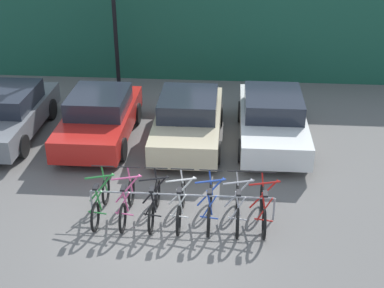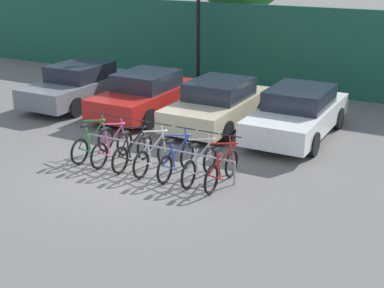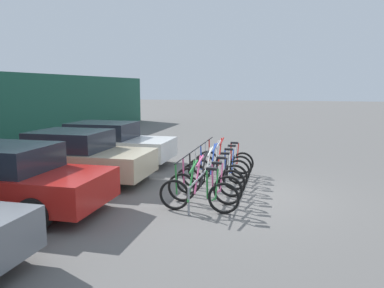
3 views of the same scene
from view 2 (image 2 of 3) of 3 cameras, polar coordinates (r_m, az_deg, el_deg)
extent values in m
plane|color=#605E5B|center=(12.72, -6.94, -3.26)|extent=(120.00, 120.00, 0.00)
cube|color=#19513D|center=(20.48, 8.50, 10.05)|extent=(36.00, 0.16, 3.15)
cylinder|color=gray|center=(12.82, -3.81, -0.32)|extent=(4.11, 0.04, 0.04)
cylinder|color=gray|center=(14.06, -10.91, 0.00)|extent=(0.04, 0.04, 0.55)
cylinder|color=gray|center=(12.02, 4.57, -3.14)|extent=(0.04, 0.04, 0.55)
torus|color=black|center=(13.40, -11.89, -0.81)|extent=(0.06, 0.66, 0.66)
torus|color=black|center=(14.17, -9.19, 0.49)|extent=(0.06, 0.66, 0.66)
cylinder|color=#288438|center=(13.79, -10.18, 1.31)|extent=(0.60, 0.04, 0.76)
cylinder|color=#288438|center=(13.66, -10.39, 2.48)|extent=(0.68, 0.04, 0.16)
cylinder|color=#288438|center=(13.57, -11.04, 0.67)|extent=(0.14, 0.04, 0.63)
cylinder|color=#288438|center=(13.41, -11.58, 0.52)|extent=(0.32, 0.03, 0.58)
cylinder|color=#288438|center=(13.55, -11.35, -0.65)|extent=(0.40, 0.03, 0.08)
cylinder|color=#288438|center=(14.03, -9.37, 1.77)|extent=(0.12, 0.04, 0.69)
cylinder|color=black|center=(13.89, -9.56, 3.16)|extent=(0.52, 0.03, 0.03)
cube|color=black|center=(13.39, -11.38, 1.93)|extent=(0.10, 0.22, 0.05)
torus|color=black|center=(13.04, -9.87, -1.25)|extent=(0.06, 0.66, 0.66)
torus|color=black|center=(13.83, -7.22, 0.11)|extent=(0.06, 0.66, 0.66)
cylinder|color=#E55993|center=(13.44, -8.18, 0.93)|extent=(0.60, 0.04, 0.76)
cylinder|color=#E55993|center=(13.31, -8.37, 2.13)|extent=(0.68, 0.04, 0.16)
cylinder|color=#E55993|center=(13.21, -9.02, 0.27)|extent=(0.14, 0.04, 0.63)
cylinder|color=#E55993|center=(13.05, -9.55, 0.12)|extent=(0.32, 0.03, 0.58)
cylinder|color=#E55993|center=(13.20, -9.34, -1.08)|extent=(0.40, 0.03, 0.08)
cylinder|color=#E55993|center=(13.68, -7.38, 1.42)|extent=(0.12, 0.04, 0.69)
cylinder|color=black|center=(13.54, -7.55, 2.84)|extent=(0.52, 0.03, 0.03)
cube|color=black|center=(13.03, -9.34, 1.56)|extent=(0.10, 0.22, 0.05)
torus|color=black|center=(12.69, -7.69, -1.73)|extent=(0.06, 0.66, 0.66)
torus|color=black|center=(13.50, -5.09, -0.30)|extent=(0.06, 0.66, 0.66)
cylinder|color=black|center=(13.10, -6.02, 0.53)|extent=(0.60, 0.04, 0.76)
cylinder|color=black|center=(12.97, -6.19, 1.75)|extent=(0.68, 0.04, 0.16)
cylinder|color=black|center=(12.87, -6.84, -0.16)|extent=(0.14, 0.04, 0.63)
cylinder|color=black|center=(12.70, -7.36, -0.32)|extent=(0.32, 0.03, 0.58)
cylinder|color=black|center=(12.85, -7.17, -1.55)|extent=(0.40, 0.03, 0.08)
cylinder|color=black|center=(13.35, -5.24, 1.03)|extent=(0.12, 0.04, 0.69)
cylinder|color=black|center=(13.21, -5.39, 2.48)|extent=(0.52, 0.03, 0.03)
cube|color=black|center=(12.68, -7.14, 1.16)|extent=(0.10, 0.22, 0.05)
torus|color=black|center=(12.37, -5.47, -2.21)|extent=(0.06, 0.66, 0.66)
torus|color=black|center=(13.20, -2.95, -0.72)|extent=(0.06, 0.66, 0.66)
cylinder|color=silver|center=(12.80, -3.82, 0.12)|extent=(0.60, 0.04, 0.76)
cylinder|color=silver|center=(12.65, -3.98, 1.37)|extent=(0.68, 0.04, 0.16)
cylinder|color=silver|center=(12.55, -4.63, -0.59)|extent=(0.14, 0.04, 0.63)
cylinder|color=silver|center=(12.39, -5.13, -0.77)|extent=(0.32, 0.03, 0.58)
cylinder|color=silver|center=(12.54, -4.96, -2.02)|extent=(0.40, 0.03, 0.08)
cylinder|color=silver|center=(13.05, -3.07, 0.64)|extent=(0.12, 0.04, 0.69)
cylinder|color=black|center=(12.90, -3.20, 2.12)|extent=(0.52, 0.03, 0.03)
cube|color=black|center=(12.36, -4.90, 0.75)|extent=(0.10, 0.22, 0.05)
torus|color=black|center=(12.05, -2.92, -2.76)|extent=(0.06, 0.66, 0.66)
torus|color=black|center=(12.90, -0.51, -1.20)|extent=(0.06, 0.66, 0.66)
cylinder|color=#284CB7|center=(12.48, -1.33, -0.35)|extent=(0.60, 0.04, 0.76)
cylinder|color=#284CB7|center=(12.34, -1.46, 0.93)|extent=(0.68, 0.04, 0.16)
cylinder|color=#284CB7|center=(12.23, -2.10, -1.09)|extent=(0.14, 0.04, 0.63)
cylinder|color=#284CB7|center=(12.06, -2.58, -1.28)|extent=(0.32, 0.03, 0.58)
cylinder|color=#284CB7|center=(12.22, -2.43, -2.55)|extent=(0.40, 0.03, 0.08)
cylinder|color=#284CB7|center=(12.74, -0.60, 0.19)|extent=(0.12, 0.04, 0.69)
cylinder|color=black|center=(12.59, -0.70, 1.70)|extent=(0.52, 0.03, 0.03)
cube|color=black|center=(12.04, -2.34, 0.28)|extent=(0.10, 0.22, 0.05)
torus|color=black|center=(11.77, -0.38, -3.30)|extent=(0.06, 0.66, 0.66)
torus|color=black|center=(12.63, 1.92, -1.66)|extent=(0.06, 0.66, 0.66)
cylinder|color=#B7B7BC|center=(12.21, 1.16, -0.82)|extent=(0.60, 0.04, 0.76)
cylinder|color=#B7B7BC|center=(12.06, 1.06, 0.48)|extent=(0.68, 0.04, 0.16)
cylinder|color=#B7B7BC|center=(11.95, 0.42, -1.58)|extent=(0.14, 0.04, 0.63)
cylinder|color=#B7B7BC|center=(11.78, -0.04, -1.78)|extent=(0.32, 0.03, 0.58)
cylinder|color=#B7B7BC|center=(11.94, 0.09, -3.08)|extent=(0.40, 0.03, 0.08)
cylinder|color=#B7B7BC|center=(12.47, 1.85, -0.25)|extent=(0.12, 0.04, 0.69)
cylinder|color=black|center=(12.32, 1.78, 1.29)|extent=(0.52, 0.03, 0.03)
cube|color=black|center=(11.76, 0.21, -0.18)|extent=(0.10, 0.22, 0.05)
torus|color=black|center=(11.53, 2.07, -3.82)|extent=(0.06, 0.66, 0.66)
torus|color=black|center=(12.41, 4.23, -2.11)|extent=(0.06, 0.66, 0.66)
cylinder|color=red|center=(11.98, 3.54, -1.26)|extent=(0.60, 0.04, 0.76)
cylinder|color=red|center=(11.83, 3.46, 0.06)|extent=(0.68, 0.04, 0.16)
cylinder|color=red|center=(11.72, 2.84, -2.05)|extent=(0.14, 0.04, 0.63)
cylinder|color=red|center=(11.54, 2.41, -2.26)|extent=(0.32, 0.03, 0.58)
cylinder|color=red|center=(11.71, 2.50, -3.58)|extent=(0.40, 0.03, 0.08)
cylinder|color=red|center=(12.25, 4.19, -0.67)|extent=(0.12, 0.04, 0.69)
cylinder|color=black|center=(12.09, 4.15, 0.89)|extent=(0.52, 0.03, 0.03)
cube|color=black|center=(11.52, 2.67, -0.63)|extent=(0.10, 0.22, 0.05)
cube|color=slate|center=(18.78, -11.91, 5.84)|extent=(1.80, 4.32, 0.62)
cube|color=#1E232D|center=(18.74, -11.82, 7.60)|extent=(1.58, 1.99, 0.52)
cylinder|color=black|center=(20.30, -11.46, 6.18)|extent=(0.20, 0.64, 0.64)
cylinder|color=black|center=(19.28, -7.51, 5.69)|extent=(0.20, 0.64, 0.64)
cylinder|color=black|center=(18.51, -16.37, 4.47)|extent=(0.20, 0.64, 0.64)
cylinder|color=black|center=(17.38, -12.31, 3.86)|extent=(0.20, 0.64, 0.64)
cube|color=red|center=(17.15, -4.98, 4.88)|extent=(1.80, 4.10, 0.62)
cube|color=#1E232D|center=(17.10, -4.85, 6.81)|extent=(1.58, 1.89, 0.52)
cylinder|color=black|center=(18.63, -5.17, 5.29)|extent=(0.20, 0.64, 0.64)
cylinder|color=black|center=(17.77, -0.54, 4.66)|extent=(0.20, 0.64, 0.64)
cylinder|color=black|center=(16.77, -9.64, 3.46)|extent=(0.20, 0.64, 0.64)
cylinder|color=black|center=(15.81, -4.71, 2.68)|extent=(0.20, 0.64, 0.64)
cube|color=#C1B28E|center=(15.97, 2.76, 3.81)|extent=(1.80, 4.20, 0.62)
cube|color=#1E232D|center=(15.91, 2.96, 5.88)|extent=(1.58, 1.93, 0.52)
cylinder|color=black|center=(17.45, 1.96, 4.37)|extent=(0.20, 0.64, 0.64)
cylinder|color=black|center=(16.79, 7.20, 3.60)|extent=(0.20, 0.64, 0.64)
cylinder|color=black|center=(15.39, -2.10, 2.26)|extent=(0.20, 0.64, 0.64)
cylinder|color=black|center=(14.64, 3.69, 1.30)|extent=(0.20, 0.64, 0.64)
cube|color=silver|center=(15.35, 11.16, 2.81)|extent=(1.80, 4.44, 0.62)
cube|color=#1E232D|center=(15.30, 11.43, 4.95)|extent=(1.58, 2.04, 0.52)
cylinder|color=black|center=(16.85, 9.68, 3.53)|extent=(0.20, 0.64, 0.64)
cylinder|color=black|center=(16.41, 15.32, 2.67)|extent=(0.20, 0.64, 0.64)
cylinder|color=black|center=(14.53, 6.34, 1.09)|extent=(0.20, 0.64, 0.64)
cylinder|color=black|center=(14.03, 12.80, 0.01)|extent=(0.20, 0.64, 0.64)
cylinder|color=black|center=(20.45, 0.68, 13.36)|extent=(0.14, 0.14, 5.35)
cylinder|color=brown|center=(22.91, 5.05, 11.11)|extent=(0.48, 0.48, 3.08)
camera|label=1|loc=(5.85, -67.81, 29.29)|focal=50.00mm
camera|label=3|loc=(17.84, -33.47, 8.97)|focal=35.00mm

